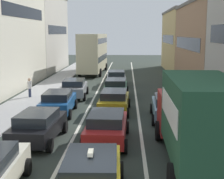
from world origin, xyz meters
The scene contains 15 objects.
sidewalk_left centered at (-6.70, 20.00, 0.07)m, with size 2.60×64.00×0.14m, color #A4A4A4.
lane_stripe_left centered at (-1.70, 20.00, 0.01)m, with size 0.16×60.00×0.01m, color silver.
lane_stripe_right centered at (1.70, 20.00, 0.01)m, with size 0.16×60.00×0.01m, color silver.
removalist_box_truck centered at (3.70, 3.82, 1.97)m, with size 2.74×7.72×3.58m.
taxi_centre_lane_front centered at (-0.13, 0.84, 0.80)m, with size 2.17×4.35×1.66m.
sedan_centre_lane_second centered at (0.01, 6.34, 0.80)m, with size 2.15×4.35×1.49m.
wagon_left_lane_second centered at (-3.27, 6.33, 0.80)m, with size 2.21×4.37×1.49m.
hatchback_centre_lane_third centered at (0.12, 12.40, 0.80)m, with size 2.18×4.36×1.49m.
sedan_left_lane_third centered at (-3.48, 11.85, 0.80)m, with size 2.17×4.35×1.49m.
coupe_centre_lane_fourth centered at (0.05, 17.72, 0.80)m, with size 2.07×4.30×1.49m.
sedan_left_lane_fourth centered at (-3.31, 17.38, 0.80)m, with size 2.23×4.38×1.49m.
sedan_centre_lane_fifth centered at (-0.12, 23.63, 0.80)m, with size 2.22×4.38×1.49m.
sedan_right_lane_behind_truck centered at (3.45, 10.72, 0.80)m, with size 2.18×4.36×1.49m.
bus_mid_queue_primary centered at (-3.40, 33.44, 2.83)m, with size 3.09×10.59×5.06m.
pedestrian_near_kerb centered at (-6.78, 16.69, 0.95)m, with size 0.34×0.54×1.66m.
Camera 1 is at (0.95, -8.74, 5.17)m, focal length 52.73 mm.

